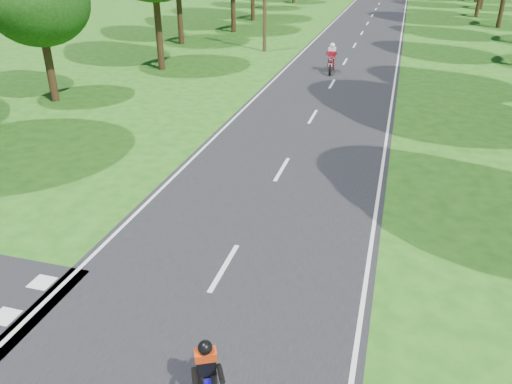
% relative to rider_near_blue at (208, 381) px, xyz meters
% --- Properties ---
extents(ground, '(160.00, 160.00, 0.00)m').
position_rel_rider_near_blue_xyz_m(ground, '(-1.10, 1.90, -0.68)').
color(ground, '#205012').
rests_on(ground, ground).
extents(main_road, '(7.00, 140.00, 0.02)m').
position_rel_rider_near_blue_xyz_m(main_road, '(-1.10, 51.90, -0.67)').
color(main_road, black).
rests_on(main_road, ground).
extents(road_markings, '(7.40, 140.00, 0.01)m').
position_rel_rider_near_blue_xyz_m(road_markings, '(-1.24, 50.03, -0.66)').
color(road_markings, silver).
rests_on(road_markings, main_road).
extents(rider_near_blue, '(1.18, 1.66, 1.33)m').
position_rel_rider_near_blue_xyz_m(rider_near_blue, '(0.00, 0.00, 0.00)').
color(rider_near_blue, '#110D96').
rests_on(rider_near_blue, main_road).
extents(rider_far_red, '(0.85, 2.07, 1.68)m').
position_rel_rider_near_blue_xyz_m(rider_far_red, '(-1.58, 24.66, 0.18)').
color(rider_far_red, maroon).
rests_on(rider_far_red, main_road).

